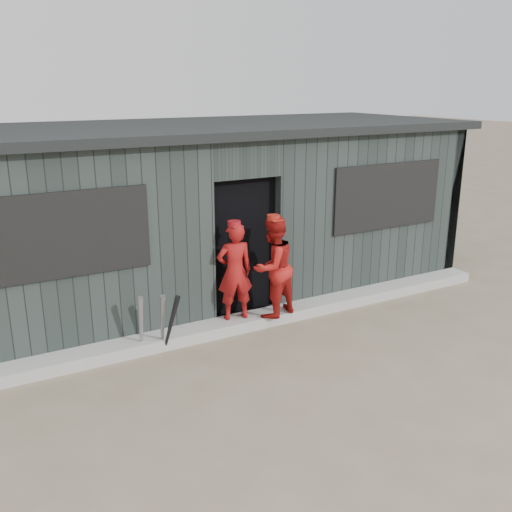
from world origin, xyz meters
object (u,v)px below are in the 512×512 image
bat_right (171,324)px  player_red_left (235,271)px  player_grey_back (274,265)px  bat_left (141,325)px  bat_mid (163,323)px  dugout (203,211)px  player_red_right (273,267)px

bat_right → player_red_left: 1.15m
bat_right → player_grey_back: (1.93, 0.78, 0.23)m
bat_left → bat_mid: 0.26m
bat_right → dugout: dugout is taller
player_red_left → player_red_right: 0.52m
player_red_right → player_grey_back: 0.78m
dugout → bat_left: bearing=-132.7°
bat_left → bat_right: bearing=-27.5°
player_grey_back → bat_left: bearing=7.7°
player_red_left → player_grey_back: 1.03m
bat_right → player_red_right: 1.60m
bat_right → player_red_right: size_ratio=0.59×
bat_mid → dugout: (1.39, 1.84, 0.90)m
player_red_left → dugout: (0.29, 1.64, 0.47)m
bat_mid → bat_right: bearing=-57.1°
bat_mid → player_red_right: bearing=1.5°
player_red_right → dugout: bearing=-100.4°
bat_mid → dugout: size_ratio=0.09×
player_grey_back → dugout: 1.48m
player_red_right → dugout: 1.87m
bat_right → player_red_left: (1.03, 0.31, 0.42)m
player_grey_back → dugout: bearing=-70.1°
bat_left → dugout: 2.58m
bat_mid → player_red_right: 1.66m
player_red_right → dugout: dugout is taller
bat_right → player_grey_back: size_ratio=0.66×
bat_right → bat_mid: bearing=122.9°
bat_mid → player_red_right: player_red_right is taller
dugout → player_red_right: bearing=-83.4°
player_red_left → bat_mid: bearing=20.4°
bat_mid → player_red_left: size_ratio=0.59×
dugout → player_red_left: bearing=-100.0°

